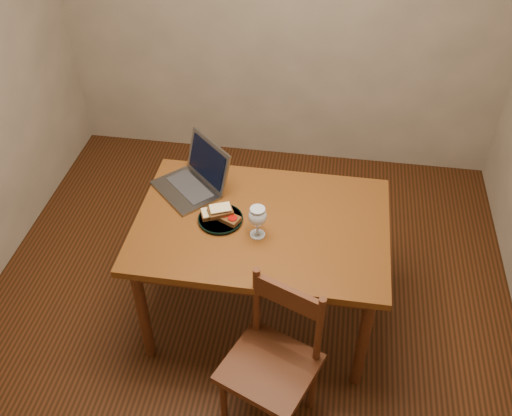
# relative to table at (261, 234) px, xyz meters

# --- Properties ---
(floor) EXTENTS (3.20, 3.20, 0.02)m
(floor) POSITION_rel_table_xyz_m (-0.09, 0.04, -0.66)
(floor) COLOR black
(floor) RESTS_ON ground
(table) EXTENTS (1.30, 0.90, 0.74)m
(table) POSITION_rel_table_xyz_m (0.00, 0.00, 0.00)
(table) COLOR #542F0E
(table) RESTS_ON floor
(chair) EXTENTS (0.52, 0.51, 0.43)m
(chair) POSITION_rel_table_xyz_m (0.14, -0.62, -0.19)
(chair) COLOR #3E1C0D
(chair) RESTS_ON floor
(plate) EXTENTS (0.23, 0.23, 0.02)m
(plate) POSITION_rel_table_xyz_m (-0.21, -0.02, 0.10)
(plate) COLOR black
(plate) RESTS_ON table
(sandwich_cheese) EXTENTS (0.14, 0.11, 0.04)m
(sandwich_cheese) POSITION_rel_table_xyz_m (-0.25, -0.01, 0.12)
(sandwich_cheese) COLOR #381E0C
(sandwich_cheese) RESTS_ON plate
(sandwich_tomato) EXTENTS (0.14, 0.11, 0.04)m
(sandwich_tomato) POSITION_rel_table_xyz_m (-0.17, -0.03, 0.12)
(sandwich_tomato) COLOR #381E0C
(sandwich_tomato) RESTS_ON plate
(sandwich_top) EXTENTS (0.14, 0.12, 0.04)m
(sandwich_top) POSITION_rel_table_xyz_m (-0.21, -0.02, 0.15)
(sandwich_top) COLOR #381E0C
(sandwich_top) RESTS_ON plate
(milk_glass) EXTENTS (0.09, 0.09, 0.18)m
(milk_glass) POSITION_rel_table_xyz_m (-0.01, -0.10, 0.17)
(milk_glass) COLOR white
(milk_glass) RESTS_ON table
(laptop) EXTENTS (0.47, 0.47, 0.25)m
(laptop) POSITION_rel_table_xyz_m (-0.40, 0.23, 0.15)
(laptop) COLOR slate
(laptop) RESTS_ON table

